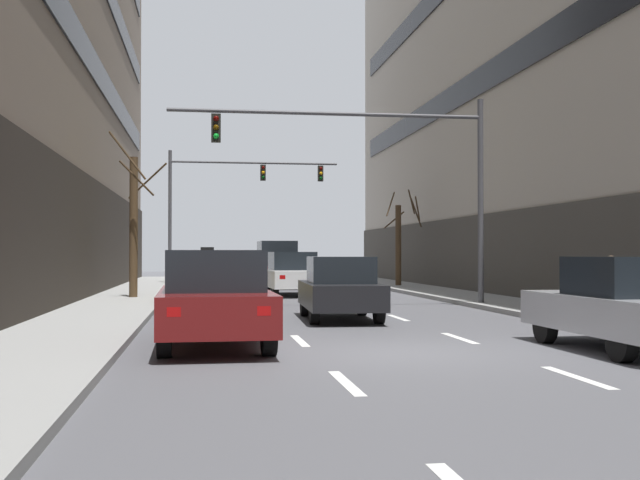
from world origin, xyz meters
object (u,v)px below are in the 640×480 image
(pedestrian_0, at_px, (611,285))
(car_driving_3, at_px, (291,274))
(car_driving_1, at_px, (340,289))
(car_parked_1, at_px, (624,305))
(street_tree_1, at_px, (134,223))
(traffic_signal_0, at_px, (386,160))
(traffic_signal_1, at_px, (227,190))
(car_driving_2, at_px, (214,299))
(car_driving_0, at_px, (277,265))
(taxi_driving_4, at_px, (207,277))
(street_tree_0, at_px, (400,241))

(pedestrian_0, bearing_deg, car_driving_3, 108.95)
(car_driving_1, height_order, car_parked_1, car_parked_1)
(car_driving_3, bearing_deg, street_tree_1, -155.08)
(street_tree_1, bearing_deg, car_parked_1, -58.97)
(car_driving_3, relative_size, pedestrian_0, 3.14)
(traffic_signal_0, bearing_deg, traffic_signal_1, 103.12)
(car_driving_2, bearing_deg, pedestrian_0, 11.27)
(car_driving_0, bearing_deg, traffic_signal_0, -81.85)
(car_driving_0, height_order, street_tree_1, street_tree_1)
(taxi_driving_4, relative_size, street_tree_1, 0.79)
(car_driving_1, distance_m, pedestrian_0, 6.47)
(taxi_driving_4, bearing_deg, car_driving_3, 46.75)
(car_parked_1, height_order, traffic_signal_0, traffic_signal_0)
(car_driving_3, relative_size, street_tree_1, 0.81)
(car_driving_3, height_order, street_tree_1, street_tree_1)
(car_driving_0, relative_size, car_driving_2, 1.01)
(street_tree_0, bearing_deg, car_driving_1, -108.71)
(car_driving_2, height_order, car_parked_1, car_driving_2)
(car_driving_1, xyz_separation_m, car_driving_3, (0.05, 11.61, 0.07))
(car_parked_1, bearing_deg, car_driving_2, 166.75)
(car_driving_2, relative_size, traffic_signal_0, 0.48)
(street_tree_0, bearing_deg, car_driving_0, 170.54)
(car_parked_1, xyz_separation_m, traffic_signal_0, (-1.57, 11.12, 3.75))
(car_parked_1, bearing_deg, car_driving_3, 101.16)
(traffic_signal_0, bearing_deg, pedestrian_0, -67.97)
(car_parked_1, bearing_deg, traffic_signal_0, 98.05)
(traffic_signal_1, bearing_deg, car_driving_2, -92.16)
(car_driving_0, height_order, pedestrian_0, car_driving_0)
(street_tree_0, height_order, pedestrian_0, street_tree_0)
(street_tree_0, height_order, street_tree_1, street_tree_1)
(street_tree_0, bearing_deg, traffic_signal_0, -105.71)
(street_tree_1, height_order, pedestrian_0, street_tree_1)
(car_driving_2, relative_size, car_driving_3, 0.99)
(car_driving_2, height_order, traffic_signal_0, traffic_signal_0)
(car_driving_1, height_order, pedestrian_0, pedestrian_0)
(car_driving_3, relative_size, traffic_signal_1, 0.52)
(car_parked_1, xyz_separation_m, street_tree_0, (2.20, 24.54, 1.48))
(car_driving_0, relative_size, street_tree_1, 0.81)
(car_driving_2, height_order, street_tree_1, street_tree_1)
(car_driving_1, bearing_deg, car_driving_2, -120.74)
(traffic_signal_1, distance_m, street_tree_0, 9.93)
(street_tree_1, bearing_deg, car_driving_3, 24.92)
(taxi_driving_4, bearing_deg, car_driving_1, -67.92)
(car_driving_1, bearing_deg, street_tree_1, 123.34)
(car_driving_3, height_order, car_parked_1, car_driving_3)
(taxi_driving_4, height_order, traffic_signal_0, traffic_signal_0)
(street_tree_0, bearing_deg, traffic_signal_1, 147.92)
(street_tree_1, bearing_deg, street_tree_0, 36.28)
(car_driving_1, bearing_deg, traffic_signal_0, 62.20)
(car_parked_1, distance_m, pedestrian_0, 3.69)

